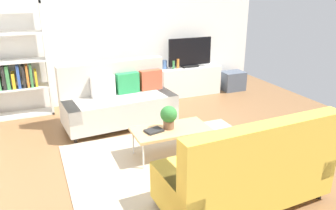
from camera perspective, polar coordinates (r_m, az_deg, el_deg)
ground_plane at (r=5.02m, az=0.01°, el=-8.21°), size 7.68×7.68×0.00m
wall_far at (r=7.16m, az=-8.84°, el=12.29°), size 6.40×0.12×2.90m
area_rug at (r=4.80m, az=0.88°, el=-9.56°), size 2.90×2.20×0.01m
couch_beige at (r=5.93m, az=-8.42°, el=0.83°), size 1.96×1.00×1.10m
couch_green at (r=3.82m, az=13.20°, el=-10.97°), size 1.94×0.93×1.10m
coffee_table at (r=4.81m, az=0.50°, el=-4.35°), size 1.10×0.56×0.42m
tv_console at (r=7.59m, az=3.58°, el=4.18°), size 1.40×0.44×0.64m
tv at (r=7.43m, az=3.75°, el=8.85°), size 1.00×0.20×0.64m
bookshelf at (r=6.73m, az=-24.63°, el=6.01°), size 1.10×0.36×2.10m
storage_trunk at (r=8.07m, az=10.94°, el=4.07°), size 0.52×0.40×0.44m
potted_plant at (r=4.73m, az=0.13°, el=-1.89°), size 0.24×0.24×0.34m
table_book_0 at (r=4.70m, az=-2.42°, el=-4.39°), size 0.28×0.23×0.03m
vase_0 at (r=7.30m, az=-0.65°, el=6.92°), size 0.12×0.12×0.18m
bottle_0 at (r=7.29m, az=0.93°, el=6.89°), size 0.05×0.05×0.18m
bottle_1 at (r=7.33m, az=1.68°, el=7.07°), size 0.06×0.06×0.21m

